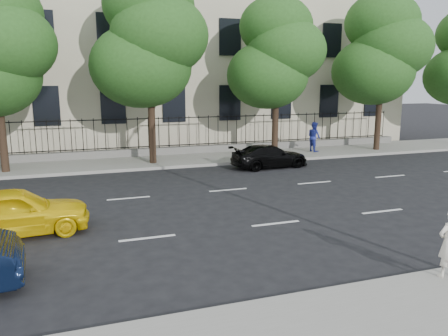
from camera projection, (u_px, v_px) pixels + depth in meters
name	position (u px, v px, depth m)	size (l,w,h in m)	color
ground	(317.00, 253.00, 11.29)	(120.00, 120.00, 0.00)	black
near_sidewalk	(437.00, 334.00, 7.56)	(60.00, 4.00, 0.15)	gray
far_sidewalk	(187.00, 159.00, 24.27)	(60.00, 4.00, 0.15)	gray
lane_markings	(249.00, 204.00, 15.70)	(49.60, 4.62, 0.01)	silver
masonry_building	(154.00, 14.00, 30.82)	(34.60, 12.11, 18.50)	beige
iron_fence	(179.00, 145.00, 25.74)	(30.00, 0.50, 2.20)	slate
tree_c	(149.00, 39.00, 21.81)	(5.89, 5.50, 9.80)	#382619
tree_d	(276.00, 54.00, 24.13)	(5.34, 4.94, 8.84)	#382619
tree_e	(382.00, 50.00, 26.27)	(5.71, 5.31, 9.46)	#382619
yellow_taxi	(13.00, 212.00, 12.43)	(1.67, 4.16, 1.42)	yellow
black_sedan	(270.00, 156.00, 22.29)	(1.64, 4.04, 1.17)	black
pedestrian_far	(314.00, 137.00, 26.39)	(0.87, 0.68, 1.79)	navy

